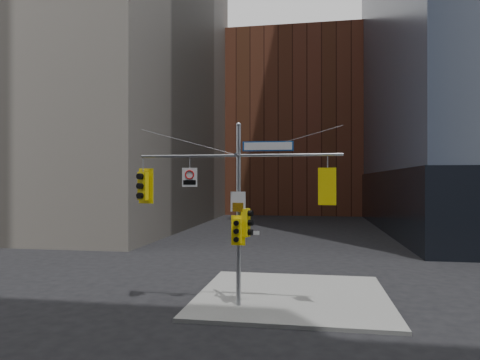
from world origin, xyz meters
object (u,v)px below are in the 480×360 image
(street_sign_blade, at_px, (268,146))
(regulatory_sign_arm, at_px, (190,177))
(traffic_light_west_arm, at_px, (143,186))
(traffic_light_east_arm, at_px, (328,186))
(signal_assembly, at_px, (238,196))
(traffic_light_pole_side, at_px, (247,223))
(traffic_light_pole_front, at_px, (237,231))

(street_sign_blade, height_order, regulatory_sign_arm, street_sign_blade)
(traffic_light_west_arm, relative_size, traffic_light_east_arm, 1.03)
(signal_assembly, relative_size, traffic_light_pole_side, 7.29)
(traffic_light_east_arm, xyz_separation_m, traffic_light_pole_side, (-3.09, -0.00, -1.42))
(signal_assembly, xyz_separation_m, traffic_light_pole_front, (0.00, -0.27, -1.33))
(traffic_light_east_arm, relative_size, traffic_light_pole_front, 1.21)
(regulatory_sign_arm, bearing_deg, street_sign_blade, -6.95)
(traffic_light_pole_side, bearing_deg, traffic_light_west_arm, 104.16)
(traffic_light_east_arm, bearing_deg, traffic_light_pole_front, 11.99)
(signal_assembly, bearing_deg, regulatory_sign_arm, -179.41)
(traffic_light_east_arm, height_order, traffic_light_pole_side, traffic_light_east_arm)
(signal_assembly, xyz_separation_m, regulatory_sign_arm, (-1.97, -0.02, 0.76))
(signal_assembly, distance_m, traffic_light_pole_front, 1.36)
(traffic_light_pole_front, relative_size, regulatory_sign_arm, 1.53)
(traffic_light_pole_front, distance_m, street_sign_blade, 3.48)
(traffic_light_pole_side, relative_size, street_sign_blade, 0.56)
(street_sign_blade, bearing_deg, regulatory_sign_arm, 179.10)
(traffic_light_pole_side, height_order, regulatory_sign_arm, regulatory_sign_arm)
(signal_assembly, height_order, traffic_light_pole_side, signal_assembly)
(street_sign_blade, distance_m, regulatory_sign_arm, 3.34)
(signal_assembly, relative_size, street_sign_blade, 4.05)
(traffic_light_west_arm, bearing_deg, street_sign_blade, 12.93)
(traffic_light_east_arm, relative_size, regulatory_sign_arm, 1.85)
(traffic_light_west_arm, bearing_deg, signal_assembly, 12.85)
(regulatory_sign_arm, bearing_deg, traffic_light_west_arm, 171.62)
(signal_assembly, relative_size, regulatory_sign_arm, 10.60)
(traffic_light_west_arm, bearing_deg, traffic_light_pole_side, 12.80)
(signal_assembly, height_order, regulatory_sign_arm, signal_assembly)
(traffic_light_west_arm, relative_size, traffic_light_pole_front, 1.25)
(signal_assembly, relative_size, traffic_light_pole_front, 6.91)
(signal_assembly, xyz_separation_m, traffic_light_east_arm, (3.42, 0.00, 0.38))
(street_sign_blade, bearing_deg, traffic_light_pole_side, 179.21)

